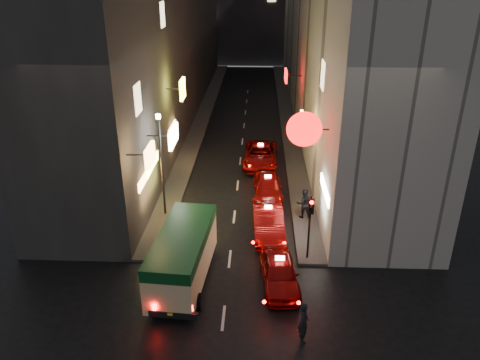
# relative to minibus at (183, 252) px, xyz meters

# --- Properties ---
(building_left) EXTENTS (7.61, 52.00, 18.00)m
(building_left) POSITION_rel_minibus_xyz_m (-5.94, 27.46, 7.32)
(building_left) COLOR #383633
(building_left) RESTS_ON ground
(building_right) EXTENTS (8.19, 52.00, 18.00)m
(building_right) POSITION_rel_minibus_xyz_m (10.06, 27.46, 7.32)
(building_right) COLOR #B1ABA2
(building_right) RESTS_ON ground
(sidewalk_left) EXTENTS (1.50, 52.00, 0.15)m
(sidewalk_left) POSITION_rel_minibus_xyz_m (-2.19, 27.46, -1.60)
(sidewalk_left) COLOR #4A4845
(sidewalk_left) RESTS_ON ground
(sidewalk_right) EXTENTS (1.50, 52.00, 0.15)m
(sidewalk_right) POSITION_rel_minibus_xyz_m (6.31, 27.46, -1.60)
(sidewalk_right) COLOR #4A4845
(sidewalk_right) RESTS_ON ground
(minibus) EXTENTS (2.64, 6.32, 2.65)m
(minibus) POSITION_rel_minibus_xyz_m (0.00, 0.00, 0.00)
(minibus) COLOR beige
(minibus) RESTS_ON ground
(taxi_near) EXTENTS (2.58, 5.34, 1.82)m
(taxi_near) POSITION_rel_minibus_xyz_m (4.53, -0.09, -0.85)
(taxi_near) COLOR maroon
(taxi_near) RESTS_ON ground
(taxi_second) EXTENTS (2.63, 5.80, 1.98)m
(taxi_second) POSITION_rel_minibus_xyz_m (4.06, 4.71, -0.77)
(taxi_second) COLOR maroon
(taxi_second) RESTS_ON ground
(taxi_third) EXTENTS (2.13, 4.81, 1.68)m
(taxi_third) POSITION_rel_minibus_xyz_m (4.12, 9.51, -0.92)
(taxi_third) COLOR maroon
(taxi_third) RESTS_ON ground
(taxi_far) EXTENTS (2.55, 5.67, 1.94)m
(taxi_far) POSITION_rel_minibus_xyz_m (3.63, 14.88, -0.79)
(taxi_far) COLOR maroon
(taxi_far) RESTS_ON ground
(pedestrian_crossing) EXTENTS (0.50, 0.72, 2.07)m
(pedestrian_crossing) POSITION_rel_minibus_xyz_m (5.36, -3.69, -0.64)
(pedestrian_crossing) COLOR black
(pedestrian_crossing) RESTS_ON ground
(pedestrian_sidewalk) EXTENTS (0.83, 0.58, 2.07)m
(pedestrian_sidewalk) POSITION_rel_minibus_xyz_m (6.20, 6.36, -0.49)
(pedestrian_sidewalk) COLOR black
(pedestrian_sidewalk) RESTS_ON sidewalk_right
(traffic_light) EXTENTS (0.26, 0.43, 3.50)m
(traffic_light) POSITION_rel_minibus_xyz_m (6.06, 1.94, 1.01)
(traffic_light) COLOR black
(traffic_light) RESTS_ON sidewalk_right
(lamp_post) EXTENTS (0.28, 0.28, 6.22)m
(lamp_post) POSITION_rel_minibus_xyz_m (-2.14, 6.46, 2.05)
(lamp_post) COLOR black
(lamp_post) RESTS_ON sidewalk_left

